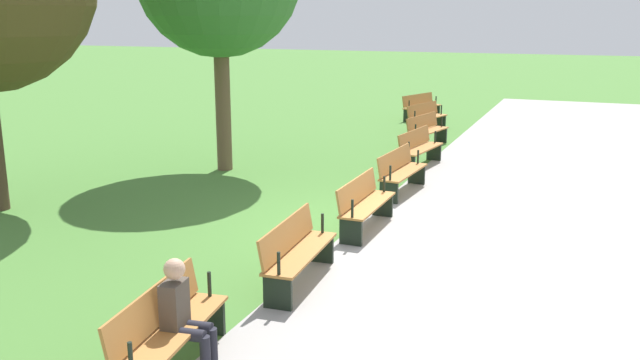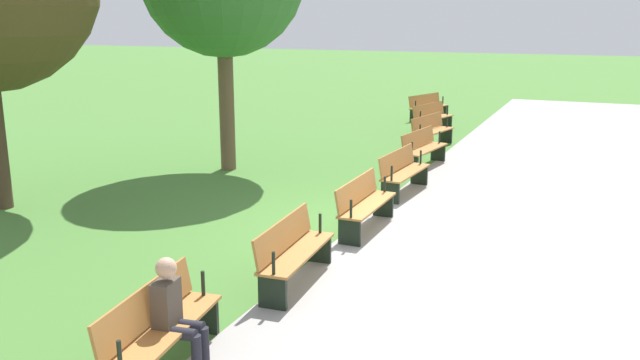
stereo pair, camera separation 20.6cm
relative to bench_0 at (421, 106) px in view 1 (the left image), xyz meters
name	(u,v)px [view 1 (the left image)]	position (x,y,z in m)	size (l,w,h in m)	color
ground_plane	(368,230)	(12.98, 2.28, -0.48)	(120.00, 120.00, 0.00)	#477A33
path_paving	(537,250)	(12.98, 5.09, -0.47)	(41.06, 6.19, 0.01)	#A39E99
bench_0	(421,106)	(0.00, 0.00, 0.00)	(1.91, 1.06, 0.89)	#B27538
bench_1	(426,117)	(2.52, 0.79, 0.00)	(1.92, 0.95, 0.89)	#B27538
bench_2	(426,130)	(5.10, 1.41, 0.00)	(1.92, 0.84, 0.89)	#B27538
bench_3	(419,147)	(7.70, 1.86, 0.00)	(1.91, 0.72, 0.89)	#B27538
bench_4	(401,170)	(10.34, 2.12, 0.00)	(1.89, 0.60, 0.89)	#B27538
bench_5	(364,203)	(12.98, 2.21, 0.00)	(1.86, 0.47, 0.89)	#B27538
bench_6	(296,250)	(15.62, 2.12, 0.00)	(1.89, 0.60, 0.89)	#B27538
bench_7	(167,328)	(18.26, 1.86, 0.00)	(1.91, 0.72, 0.89)	#B27538
person_seated	(183,311)	(18.15, 1.99, 0.16)	(0.37, 0.55, 1.20)	#4C4238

